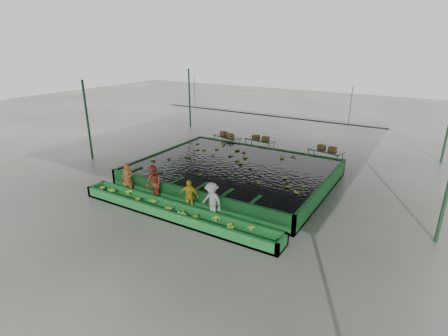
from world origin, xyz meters
The scene contains 21 objects.
ground centered at (0.00, 0.00, 0.00)m, with size 80.00×80.00×0.00m, color slate.
shed_roof centered at (0.00, 0.00, 5.00)m, with size 20.00×22.00×0.04m, color gray.
shed_posts centered at (0.00, 0.00, 2.50)m, with size 20.00×22.00×5.00m, color #1C4027, non-canonical shape.
flotation_tank centered at (0.00, 1.50, 0.45)m, with size 10.00×8.00×0.90m, color #1B6C2A, non-canonical shape.
tank_water centered at (0.00, 1.50, 0.85)m, with size 9.70×7.70×0.00m, color black.
sorting_trough centered at (0.00, -3.60, 0.25)m, with size 10.00×1.00×0.50m, color #1B6C2A, non-canonical shape.
cableway_rail centered at (0.00, 5.00, 3.00)m, with size 0.08×0.08×14.00m, color #59605B.
rail_hanger_left centered at (-5.00, 5.00, 4.00)m, with size 0.04×0.04×2.00m, color #59605B.
rail_hanger_right centered at (5.00, 5.00, 4.00)m, with size 0.04×0.04×2.00m, color #59605B.
worker_a centered at (-3.56, -2.80, 0.79)m, with size 0.58×0.38×1.58m, color orange.
worker_b centered at (-1.84, -2.80, 0.89)m, with size 0.86×0.67×1.77m, color #C05332.
worker_c centered at (0.20, -2.80, 0.75)m, with size 0.88×0.37×1.51m, color yellow.
worker_d centered at (1.39, -2.80, 0.81)m, with size 1.05×0.61×1.63m, color white.
packing_table_left centered at (-3.28, 6.32, 0.47)m, with size 2.07×0.83×0.94m, color #59605B, non-canonical shape.
packing_table_mid centered at (-1.00, 6.84, 0.46)m, with size 2.02×0.81×0.92m, color #59605B, non-canonical shape.
packing_table_right centered at (3.58, 6.50, 0.48)m, with size 2.11×0.84×0.96m, color #59605B, non-canonical shape.
box_stack_left centered at (-3.22, 6.22, 0.94)m, with size 1.26×0.35×0.27m, color brown, non-canonical shape.
box_stack_mid centered at (-0.92, 6.81, 0.92)m, with size 1.18×0.33×0.26m, color brown, non-canonical shape.
box_stack_right centered at (3.62, 6.60, 0.96)m, with size 1.17×0.32×0.25m, color brown, non-canonical shape.
floating_bananas centered at (0.00, 2.30, 0.85)m, with size 8.33×5.68×0.11m, color #92B22B, non-canonical shape.
trough_bananas centered at (0.00, -3.60, 0.40)m, with size 9.09×0.61×0.12m, color #92B22B, non-canonical shape.
Camera 1 is at (8.78, -14.00, 7.14)m, focal length 28.00 mm.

